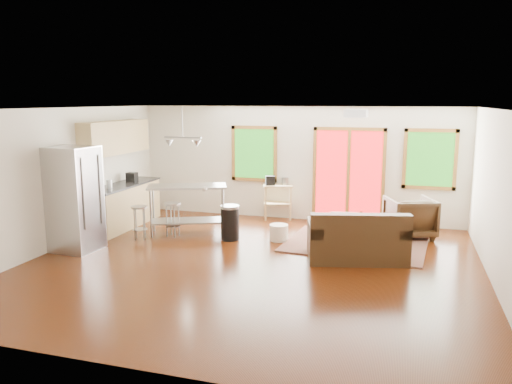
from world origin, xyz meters
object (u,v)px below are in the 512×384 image
(coffee_table, at_px, (362,230))
(refrigerator, at_px, (75,199))
(armchair, at_px, (410,215))
(kitchen_cart, at_px, (277,190))
(ottoman, at_px, (345,225))
(loveseat, at_px, (357,240))
(rug, at_px, (355,244))
(island, at_px, (187,200))

(coffee_table, relative_size, refrigerator, 0.50)
(coffee_table, relative_size, armchair, 1.08)
(armchair, relative_size, kitchen_cart, 0.88)
(ottoman, xyz_separation_m, refrigerator, (-4.62, -2.54, 0.76))
(loveseat, relative_size, armchair, 2.06)
(rug, xyz_separation_m, ottoman, (-0.28, 0.74, 0.19))
(island, bearing_deg, ottoman, 15.66)
(rug, bearing_deg, loveseat, -83.27)
(ottoman, height_order, island, island)
(ottoman, height_order, kitchen_cart, kitchen_cart)
(ottoman, bearing_deg, island, -164.34)
(rug, xyz_separation_m, coffee_table, (0.11, -0.06, 0.30))
(kitchen_cart, bearing_deg, ottoman, -27.26)
(loveseat, distance_m, kitchen_cart, 3.29)
(rug, bearing_deg, ottoman, 111.03)
(coffee_table, bearing_deg, loveseat, -90.49)
(loveseat, distance_m, ottoman, 1.70)
(rug, height_order, refrigerator, refrigerator)
(coffee_table, xyz_separation_m, island, (-3.54, -0.09, 0.38))
(island, xyz_separation_m, kitchen_cart, (1.45, 1.76, 0.00))
(kitchen_cart, bearing_deg, coffee_table, -38.50)
(loveseat, xyz_separation_m, refrigerator, (-5.01, -0.89, 0.61))
(ottoman, height_order, refrigerator, refrigerator)
(refrigerator, bearing_deg, island, 51.57)
(ottoman, bearing_deg, coffee_table, -63.30)
(loveseat, relative_size, kitchen_cart, 1.81)
(rug, bearing_deg, coffee_table, -25.60)
(armchair, distance_m, refrigerator, 6.50)
(ottoman, bearing_deg, refrigerator, -151.24)
(island, height_order, kitchen_cart, kitchen_cart)
(rug, xyz_separation_m, island, (-3.43, -0.14, 0.68))
(loveseat, bearing_deg, island, 153.57)
(island, distance_m, kitchen_cart, 2.28)
(island, bearing_deg, coffee_table, 1.45)
(ottoman, bearing_deg, armchair, 7.31)
(rug, bearing_deg, refrigerator, -159.86)
(rug, xyz_separation_m, armchair, (0.98, 0.90, 0.44))
(rug, relative_size, armchair, 2.89)
(armchair, xyz_separation_m, kitchen_cart, (-2.96, 0.71, 0.25))
(refrigerator, bearing_deg, kitchen_cart, 52.69)
(island, bearing_deg, refrigerator, -131.74)
(armchair, relative_size, refrigerator, 0.47)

